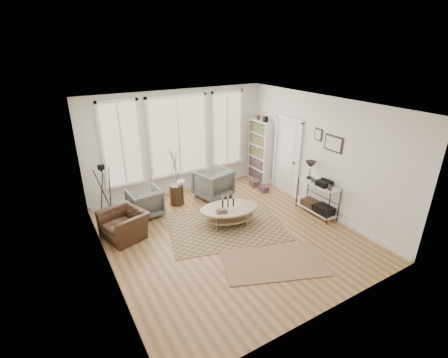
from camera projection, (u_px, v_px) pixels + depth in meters
room at (230, 176)px, 6.86m from camera, size 5.50×5.54×2.90m
bay_window at (179, 138)px, 8.91m from camera, size 4.14×0.12×2.24m
door at (287, 155)px, 9.06m from camera, size 0.09×1.06×2.22m
bookcase at (260, 151)px, 9.91m from camera, size 0.31×0.85×2.06m
low_shelf at (318, 196)px, 8.06m from camera, size 0.38×1.08×1.30m
wall_art at (329, 141)px, 7.64m from camera, size 0.04×0.88×0.44m
rug_main at (225, 226)px, 7.69m from camera, size 3.08×2.60×0.01m
rug_runner at (274, 262)px, 6.41m from camera, size 2.26×1.77×0.01m
coffee_table at (229, 211)px, 7.66m from camera, size 1.55×1.17×0.64m
armchair_left at (145, 202)px, 8.06m from camera, size 0.80×0.82×0.71m
armchair_right at (213, 183)px, 9.00m from camera, size 1.06×1.08×0.82m
side_table at (176, 178)px, 8.47m from camera, size 0.37×0.37×1.56m
vase at (181, 181)px, 8.50m from camera, size 0.23×0.23×0.22m
accent_chair at (124, 224)px, 7.19m from camera, size 1.14×1.06×0.61m
tripod_camera at (105, 196)px, 7.65m from camera, size 0.51×0.51×1.46m
book_stack_near at (255, 183)px, 9.82m from camera, size 0.29×0.34×0.19m
book_stack_far at (264, 189)px, 9.45m from camera, size 0.22×0.28×0.17m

